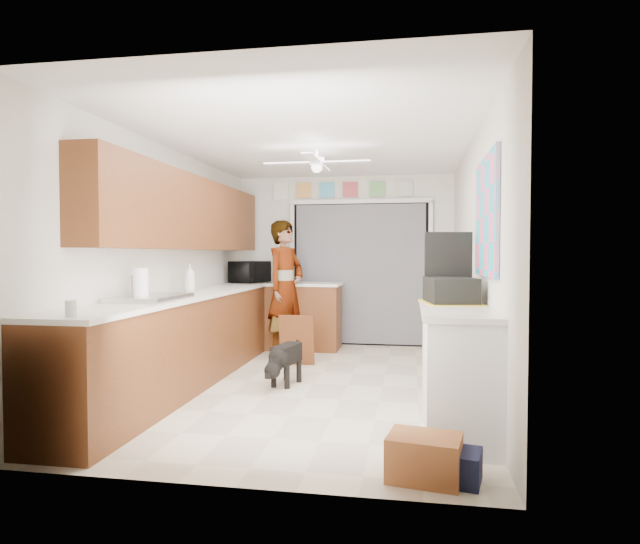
{
  "coord_description": "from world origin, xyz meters",
  "views": [
    {
      "loc": [
        0.99,
        -5.42,
        1.36
      ],
      "look_at": [
        0.0,
        0.4,
        1.15
      ],
      "focal_mm": 30.0,
      "sensor_mm": 36.0,
      "label": 1
    }
  ],
  "objects_px": {
    "man": "(285,287)",
    "microwave": "(250,272)",
    "soap_bottle": "(190,277)",
    "dog": "(287,362)",
    "navy_crate": "(454,466)",
    "suitcase": "(450,290)",
    "cardboard_box": "(424,457)",
    "paper_towel_roll": "(141,285)"
  },
  "relations": [
    {
      "from": "man",
      "to": "microwave",
      "type": "bearing_deg",
      "value": 86.69
    },
    {
      "from": "soap_bottle",
      "to": "dog",
      "type": "distance_m",
      "value": 1.43
    },
    {
      "from": "man",
      "to": "soap_bottle",
      "type": "bearing_deg",
      "value": 178.05
    },
    {
      "from": "navy_crate",
      "to": "man",
      "type": "xyz_separation_m",
      "value": [
        -1.92,
        3.75,
        0.8
      ]
    },
    {
      "from": "suitcase",
      "to": "navy_crate",
      "type": "height_order",
      "value": "suitcase"
    },
    {
      "from": "cardboard_box",
      "to": "dog",
      "type": "bearing_deg",
      "value": 122.45
    },
    {
      "from": "paper_towel_roll",
      "to": "suitcase",
      "type": "xyz_separation_m",
      "value": [
        2.66,
        0.25,
        -0.04
      ]
    },
    {
      "from": "microwave",
      "to": "soap_bottle",
      "type": "xyz_separation_m",
      "value": [
        -0.14,
        -1.76,
        0.01
      ]
    },
    {
      "from": "soap_bottle",
      "to": "man",
      "type": "distance_m",
      "value": 1.63
    },
    {
      "from": "soap_bottle",
      "to": "dog",
      "type": "height_order",
      "value": "soap_bottle"
    },
    {
      "from": "dog",
      "to": "navy_crate",
      "type": "bearing_deg",
      "value": -42.61
    },
    {
      "from": "navy_crate",
      "to": "man",
      "type": "relative_size",
      "value": 0.17
    },
    {
      "from": "navy_crate",
      "to": "cardboard_box",
      "type": "bearing_deg",
      "value": 180.0
    },
    {
      "from": "suitcase",
      "to": "man",
      "type": "relative_size",
      "value": 0.28
    },
    {
      "from": "soap_bottle",
      "to": "cardboard_box",
      "type": "relative_size",
      "value": 0.74
    },
    {
      "from": "cardboard_box",
      "to": "navy_crate",
      "type": "relative_size",
      "value": 1.37
    },
    {
      "from": "microwave",
      "to": "man",
      "type": "bearing_deg",
      "value": -102.19
    },
    {
      "from": "microwave",
      "to": "paper_towel_roll",
      "type": "xyz_separation_m",
      "value": [
        -0.08,
        -2.95,
        -0.01
      ]
    },
    {
      "from": "cardboard_box",
      "to": "dog",
      "type": "height_order",
      "value": "dog"
    },
    {
      "from": "suitcase",
      "to": "dog",
      "type": "relative_size",
      "value": 0.84
    },
    {
      "from": "soap_bottle",
      "to": "man",
      "type": "height_order",
      "value": "man"
    },
    {
      "from": "soap_bottle",
      "to": "navy_crate",
      "type": "height_order",
      "value": "soap_bottle"
    },
    {
      "from": "cardboard_box",
      "to": "suitcase",
      "type": "bearing_deg",
      "value": 79.97
    },
    {
      "from": "cardboard_box",
      "to": "navy_crate",
      "type": "bearing_deg",
      "value": 0.0
    },
    {
      "from": "paper_towel_roll",
      "to": "microwave",
      "type": "bearing_deg",
      "value": 88.4
    },
    {
      "from": "microwave",
      "to": "soap_bottle",
      "type": "distance_m",
      "value": 1.77
    },
    {
      "from": "soap_bottle",
      "to": "dog",
      "type": "bearing_deg",
      "value": -9.28
    },
    {
      "from": "cardboard_box",
      "to": "dog",
      "type": "distance_m",
      "value": 2.51
    },
    {
      "from": "paper_towel_roll",
      "to": "cardboard_box",
      "type": "relative_size",
      "value": 0.67
    },
    {
      "from": "cardboard_box",
      "to": "man",
      "type": "relative_size",
      "value": 0.24
    },
    {
      "from": "navy_crate",
      "to": "soap_bottle",
      "type": "bearing_deg",
      "value": 138.98
    },
    {
      "from": "microwave",
      "to": "dog",
      "type": "bearing_deg",
      "value": -137.13
    },
    {
      "from": "microwave",
      "to": "cardboard_box",
      "type": "height_order",
      "value": "microwave"
    },
    {
      "from": "paper_towel_roll",
      "to": "suitcase",
      "type": "distance_m",
      "value": 2.67
    },
    {
      "from": "paper_towel_roll",
      "to": "dog",
      "type": "distance_m",
      "value": 1.7
    },
    {
      "from": "suitcase",
      "to": "cardboard_box",
      "type": "height_order",
      "value": "suitcase"
    },
    {
      "from": "man",
      "to": "dog",
      "type": "bearing_deg",
      "value": -141.45
    },
    {
      "from": "suitcase",
      "to": "dog",
      "type": "height_order",
      "value": "suitcase"
    },
    {
      "from": "suitcase",
      "to": "navy_crate",
      "type": "xyz_separation_m",
      "value": [
        -0.07,
        -1.36,
        -0.95
      ]
    },
    {
      "from": "paper_towel_roll",
      "to": "dog",
      "type": "xyz_separation_m",
      "value": [
        1.07,
        1.0,
        -0.85
      ]
    },
    {
      "from": "suitcase",
      "to": "man",
      "type": "bearing_deg",
      "value": 120.4
    },
    {
      "from": "man",
      "to": "dog",
      "type": "xyz_separation_m",
      "value": [
        0.4,
        -1.63,
        -0.67
      ]
    }
  ]
}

